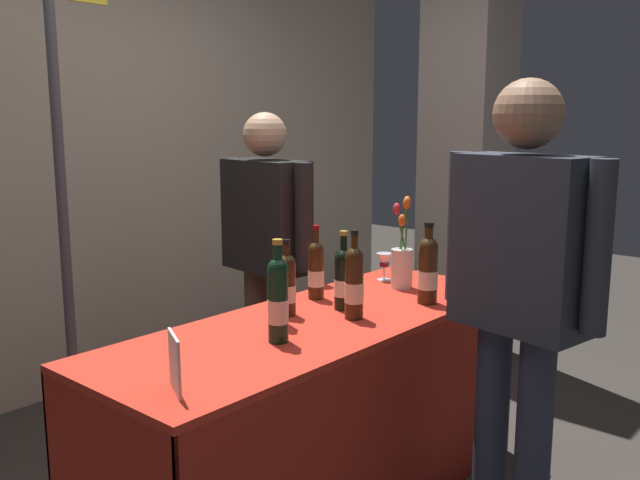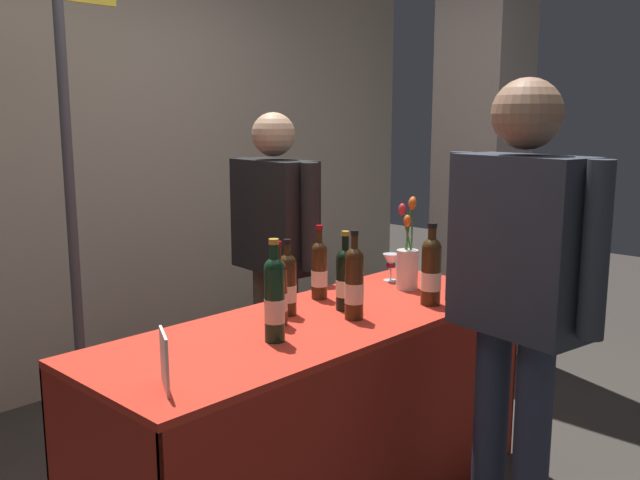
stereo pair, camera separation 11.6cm
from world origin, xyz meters
name	(u,v)px [view 2 (the right image)]	position (x,y,z in m)	size (l,w,h in m)	color
back_partition	(69,126)	(0.00, 1.88, 1.47)	(5.55, 0.12, 2.94)	#B2A893
concrete_pillar	(483,123)	(2.00, 0.51, 1.49)	(0.45, 0.45, 2.97)	gray
tasting_table	(320,380)	(0.00, 0.00, 0.53)	(1.85, 0.66, 0.77)	red
featured_wine_bottle	(345,278)	(0.16, 0.02, 0.90)	(0.07, 0.07, 0.31)	black
display_bottle_0	(288,284)	(-0.05, 0.12, 0.90)	(0.07, 0.07, 0.29)	#38230F
display_bottle_1	(274,298)	(-0.29, -0.07, 0.92)	(0.07, 0.07, 0.35)	black
display_bottle_2	(319,269)	(0.21, 0.20, 0.90)	(0.07, 0.07, 0.31)	#38230F
display_bottle_3	(431,270)	(0.45, -0.19, 0.92)	(0.08, 0.08, 0.33)	#38230F
display_bottle_4	(278,291)	(-0.16, 0.06, 0.90)	(0.07, 0.07, 0.31)	#38230F
display_bottle_5	(354,282)	(0.09, -0.09, 0.91)	(0.07, 0.07, 0.34)	#38230F
wine_glass_near_vendor	(391,262)	(0.66, 0.18, 0.86)	(0.07, 0.07, 0.13)	silver
flower_vase	(407,262)	(0.60, 0.04, 0.90)	(0.10, 0.10, 0.41)	silver
brochure_stand	(164,361)	(-0.79, -0.16, 0.86)	(0.14, 0.01, 0.16)	silver
vendor_presenter	(275,239)	(0.47, 0.76, 0.93)	(0.26, 0.63, 1.54)	#4C4233
taster_foreground_right	(519,282)	(0.23, -0.67, 0.99)	(0.28, 0.60, 1.64)	#2D3347
booth_signpost	(68,160)	(-0.44, 1.03, 1.34)	(0.51, 0.04, 2.19)	#47474C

